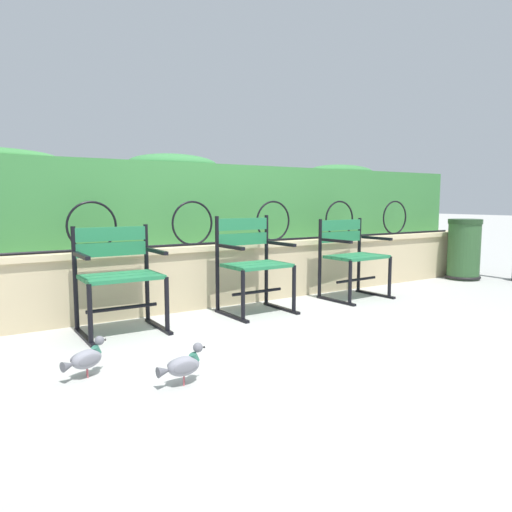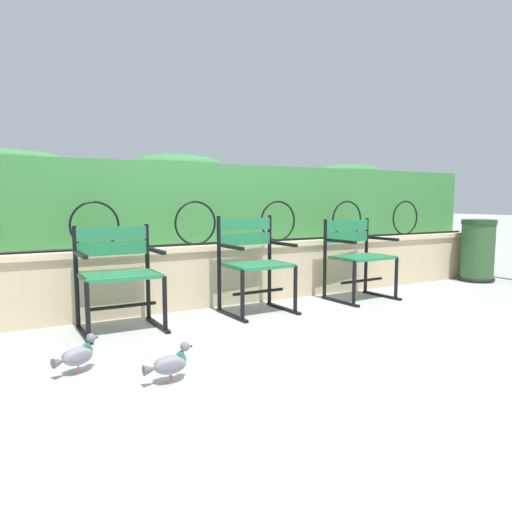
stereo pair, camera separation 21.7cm
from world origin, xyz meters
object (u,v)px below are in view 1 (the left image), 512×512
(park_chair_centre, at_px, (252,261))
(pigeon_near_chairs, at_px, (86,358))
(pigeon_far_side, at_px, (183,365))
(trash_bin, at_px, (464,251))
(park_chair_left, at_px, (118,273))
(park_chair_right, at_px, (351,254))

(park_chair_centre, bearing_deg, pigeon_near_chairs, -152.65)
(pigeon_far_side, relative_size, trash_bin, 0.37)
(park_chair_left, distance_m, park_chair_right, 2.46)
(pigeon_near_chairs, bearing_deg, trash_bin, 10.89)
(pigeon_far_side, bearing_deg, trash_bin, 16.71)
(park_chair_left, bearing_deg, pigeon_far_side, -91.95)
(park_chair_centre, relative_size, pigeon_far_side, 3.04)
(park_chair_centre, xyz_separation_m, park_chair_right, (1.23, -0.00, -0.01))
(park_chair_centre, bearing_deg, pigeon_far_side, -134.62)
(pigeon_near_chairs, relative_size, pigeon_far_side, 0.97)
(pigeon_near_chairs, bearing_deg, pigeon_far_side, -44.22)
(park_chair_right, bearing_deg, park_chair_left, 179.80)
(park_chair_right, bearing_deg, pigeon_far_side, -152.79)
(park_chair_left, bearing_deg, park_chair_centre, -0.23)
(park_chair_centre, xyz_separation_m, trash_bin, (3.30, 0.08, -0.10))
(trash_bin, bearing_deg, pigeon_far_side, -163.29)
(trash_bin, bearing_deg, park_chair_centre, -178.54)
(pigeon_near_chairs, height_order, trash_bin, trash_bin)
(park_chair_right, distance_m, trash_bin, 2.08)
(park_chair_left, xyz_separation_m, pigeon_far_side, (-0.04, -1.29, -0.35))
(park_chair_centre, xyz_separation_m, pigeon_far_side, (-1.27, -1.29, -0.36))
(park_chair_left, height_order, trash_bin, park_chair_left)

